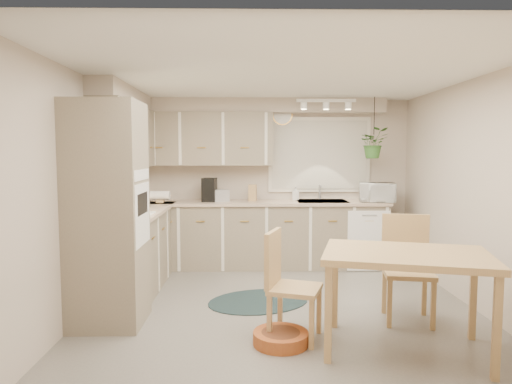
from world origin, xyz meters
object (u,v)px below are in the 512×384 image
(dining_table, at_px, (405,302))
(chair_left, at_px, (295,286))
(chair_back, at_px, (408,269))
(pet_bed, at_px, (281,338))
(microwave, at_px, (377,190))
(braided_rug, at_px, (259,301))

(dining_table, xyz_separation_m, chair_left, (-0.88, 0.26, 0.06))
(dining_table, relative_size, chair_back, 1.28)
(dining_table, height_order, pet_bed, dining_table)
(pet_bed, relative_size, microwave, 0.98)
(chair_left, bearing_deg, braided_rug, -144.85)
(braided_rug, height_order, pet_bed, pet_bed)
(pet_bed, bearing_deg, microwave, 59.33)
(chair_left, distance_m, braided_rug, 1.14)
(pet_bed, height_order, microwave, microwave)
(chair_left, bearing_deg, microwave, 168.89)
(chair_back, bearing_deg, braided_rug, -13.15)
(pet_bed, bearing_deg, braided_rug, 98.20)
(dining_table, height_order, braided_rug, dining_table)
(dining_table, bearing_deg, chair_back, 68.67)
(braided_rug, xyz_separation_m, microwave, (1.70, 1.48, 1.10))
(microwave, bearing_deg, chair_left, -108.43)
(braided_rug, bearing_deg, chair_left, -73.44)
(dining_table, height_order, microwave, microwave)
(dining_table, height_order, chair_back, chair_back)
(pet_bed, distance_m, microwave, 3.20)
(dining_table, bearing_deg, braided_rug, 133.05)
(braided_rug, relative_size, pet_bed, 2.37)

